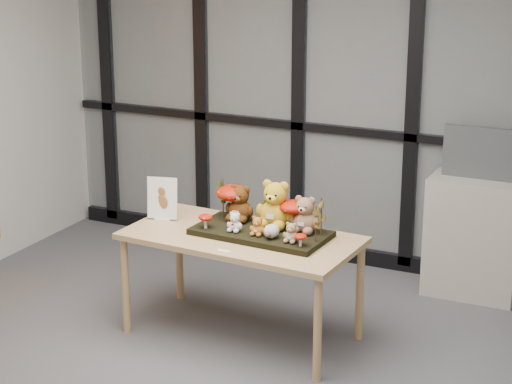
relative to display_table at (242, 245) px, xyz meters
The scene contains 24 objects.
room_shell 1.42m from the display_table, 78.97° to the right, with size 5.00×5.00×5.00m.
glass_partition 1.75m from the display_table, 83.36° to the left, with size 4.90×0.06×2.78m.
display_table is the anchor object (origin of this frame).
diorama_tray 0.15m from the display_table, 23.21° to the left, with size 0.84×0.42×0.04m, color black.
bear_pooh_yellow 0.35m from the display_table, 42.50° to the left, with size 0.25×0.23×0.33m, color gold, non-canonical shape.
bear_brown_medium 0.30m from the display_table, 118.57° to the left, with size 0.20×0.18×0.26m, color #48250B, non-canonical shape.
bear_tan_back 0.46m from the display_table, 20.61° to the left, with size 0.19×0.18×0.25m, color #91664A, non-canonical shape.
bear_small_yellow 0.22m from the display_table, 18.48° to the right, with size 0.10×0.09×0.13m, color #B56722, non-canonical shape.
bear_white_bow 0.18m from the display_table, 120.52° to the right, with size 0.10×0.09×0.14m, color white, non-canonical shape.
bear_beige_small 0.41m from the display_table, 10.69° to the right, with size 0.10×0.09×0.14m, color #9B7D58, non-canonical shape.
plush_cream_hedgehog 0.28m from the display_table, 13.40° to the right, with size 0.07×0.07×0.10m, color beige, non-canonical shape.
mushroom_back_left 0.33m from the display_table, 129.37° to the left, with size 0.22×0.22×0.24m, color #9B1405, non-canonical shape.
mushroom_back_right 0.39m from the display_table, 28.69° to the left, with size 0.19×0.19×0.21m, color #9B1405, non-canonical shape.
mushroom_front_left 0.28m from the display_table, 163.25° to the right, with size 0.09×0.09×0.10m, color #9B1405, non-canonical shape.
mushroom_front_right 0.49m from the display_table, 14.27° to the right, with size 0.08×0.08×0.09m, color #9B1405, non-canonical shape.
sprig_green_far_left 0.37m from the display_table, 141.02° to the left, with size 0.05×0.05×0.26m, color #15330B, non-canonical shape.
sprig_green_mid_left 0.32m from the display_table, 121.14° to the left, with size 0.05×0.05×0.19m, color #15330B, non-canonical shape.
sprig_dry_far_right 0.55m from the display_table, 13.62° to the left, with size 0.05×0.05×0.24m, color brown, non-canonical shape.
sprig_dry_mid_right 0.54m from the display_table, ahead, with size 0.05×0.05×0.22m, color brown, non-canonical shape.
sprig_green_centre 0.29m from the display_table, 69.38° to the left, with size 0.05×0.05×0.16m, color #15330B, non-canonical shape.
sign_holder 0.64m from the display_table, behind, with size 0.20×0.08×0.29m.
label_card 0.30m from the display_table, 84.48° to the right, with size 0.08×0.03×0.00m, color white.
cabinet 1.78m from the display_table, 48.12° to the left, with size 0.64×0.38×0.86m, color gray.
monitor 1.83m from the display_table, 48.52° to the left, with size 0.51×0.05×0.36m.
Camera 1 is at (2.25, -3.99, 2.64)m, focal length 65.00 mm.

